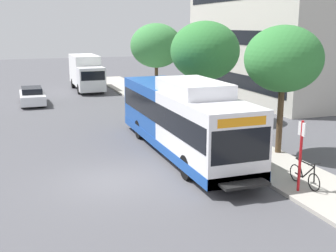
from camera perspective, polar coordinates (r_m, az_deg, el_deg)
The scene contains 10 objects.
ground_plane at distance 24.66m, azimuth -11.50°, elevation -1.09°, with size 120.00×120.00×0.00m, color #4C4C51.
sidewalk_curb at distance 24.74m, azimuth 5.44°, elevation -0.67°, with size 3.00×56.00×0.14m, color #A8A399.
transit_bus at distance 20.32m, azimuth 1.80°, elevation 1.06°, with size 2.58×12.25×3.65m.
bus_stop_sign_pole at distance 15.94m, azimuth 17.24°, elevation -3.15°, with size 0.10×0.36×2.60m.
bicycle_parked at distance 16.80m, azimuth 17.71°, elevation -6.24°, with size 0.52×1.76×1.02m.
street_tree_near_stop at distance 20.21m, azimuth 15.11°, elevation 8.57°, with size 3.54×3.54×5.88m.
street_tree_mid_block at distance 27.18m, azimuth 4.94°, elevation 9.92°, with size 4.32×4.32×6.15m.
street_tree_far_block at distance 35.31m, azimuth -1.57°, elevation 10.63°, with size 4.19×4.19×6.05m.
parked_car_far_lane at distance 34.92m, azimuth -17.63°, elevation 3.82°, with size 1.80×4.50×1.33m.
box_truck_background at distance 41.38m, azimuth -10.83°, elevation 7.09°, with size 2.32×7.01×3.25m.
Camera 1 is at (-3.32, -15.70, 5.97)m, focal length 45.82 mm.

